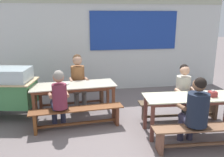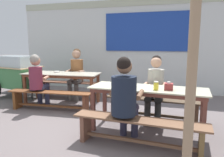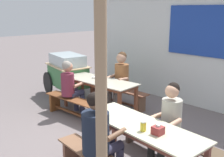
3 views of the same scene
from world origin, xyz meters
name	(u,v)px [view 2 (image 2 of 3)]	position (x,y,z in m)	size (l,w,h in m)	color
ground_plane	(89,122)	(0.00, 0.00, 0.00)	(40.00, 40.00, 0.00)	slate
backdrop_wall	(127,44)	(0.02, 2.98, 1.44)	(6.94, 0.23, 2.73)	silver
dining_table_far	(62,76)	(-1.13, 1.03, 0.67)	(1.88, 0.80, 0.74)	#B9B39D
dining_table_near	(147,92)	(1.08, -0.14, 0.67)	(1.89, 0.75, 0.74)	beige
bench_far_back	(72,87)	(-1.18, 1.63, 0.29)	(1.75, 0.42, 0.42)	brown
bench_far_front	(50,98)	(-1.08, 0.42, 0.28)	(1.87, 0.45, 0.42)	brown
bench_near_back	(153,105)	(1.12, 0.46, 0.29)	(1.81, 0.42, 0.42)	brown
bench_near_front	(138,128)	(1.04, -0.74, 0.29)	(1.88, 0.43, 0.42)	brown
food_cart	(17,73)	(-2.58, 1.21, 0.67)	(1.68, 1.04, 1.12)	#3F7E48
person_right_near_table	(155,85)	(1.15, 0.39, 0.69)	(0.42, 0.54, 1.23)	#262827
person_left_back_turned	(37,78)	(-1.42, 0.47, 0.69)	(0.44, 0.54, 1.22)	#32344F
person_near_front	(125,96)	(0.83, -0.67, 0.72)	(0.47, 0.58, 1.27)	#34324B
person_center_facing	(76,70)	(-1.01, 1.59, 0.75)	(0.46, 0.56, 1.32)	#625F5A
tissue_box	(169,86)	(1.41, -0.22, 0.80)	(0.13, 0.13, 0.13)	maroon
condiment_jar	(156,86)	(1.22, -0.27, 0.81)	(0.07, 0.07, 0.13)	yellow
soup_bowl	(57,72)	(-1.29, 1.07, 0.76)	(0.15, 0.15, 0.04)	silver
wooden_support_post	(192,69)	(1.65, -1.36, 1.21)	(0.10, 0.10, 2.41)	#9F8161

